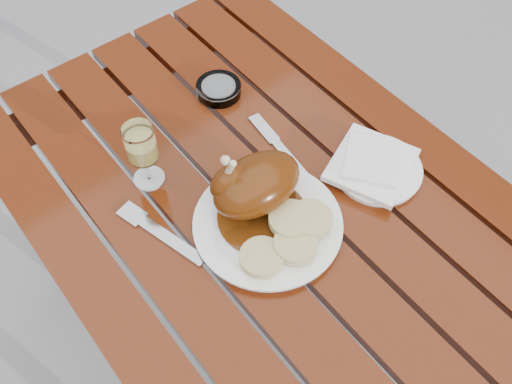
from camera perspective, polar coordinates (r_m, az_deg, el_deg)
ground at (r=1.77m, az=0.83°, el=-14.90°), size 60.00×60.00×0.00m
table at (r=1.42m, az=1.01°, el=-9.59°), size 0.80×1.20×0.75m
dinner_plate at (r=1.06m, az=1.18°, el=-3.29°), size 0.30×0.30×0.02m
roast_duck at (r=1.04m, az=-0.27°, el=0.65°), size 0.19×0.18×0.13m
bread_dumplings at (r=1.02m, az=3.39°, el=-4.29°), size 0.20×0.12×0.03m
wine_glass at (r=1.09m, az=-11.19°, el=3.59°), size 0.07×0.07×0.15m
side_plate at (r=1.16m, az=12.05°, el=2.21°), size 0.20×0.20×0.01m
napkin at (r=1.15m, az=11.47°, el=2.70°), size 0.20×0.20×0.01m
ashtray at (r=1.28m, az=-3.75°, el=10.23°), size 0.13×0.13×0.02m
fork at (r=1.06m, az=-9.07°, el=-4.41°), size 0.07×0.18×0.01m
knife at (r=1.16m, az=3.12°, el=3.66°), size 0.04×0.19×0.01m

